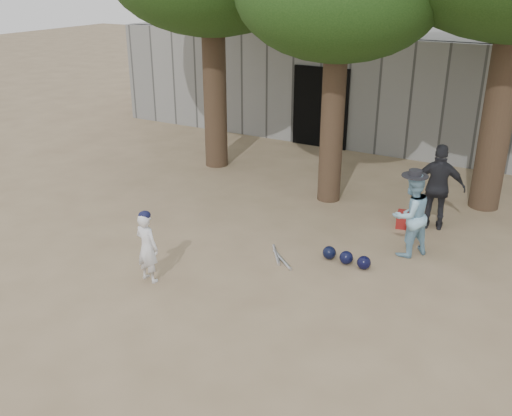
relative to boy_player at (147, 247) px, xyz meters
The scene contains 8 objects.
ground 0.91m from the boy_player, 40.70° to the left, with size 70.00×70.00×0.00m, color #937C5E.
boy_player is the anchor object (origin of this frame).
spectator_blue 4.43m from the boy_player, 41.19° to the left, with size 0.72×0.56×1.48m, color #8FC1DD.
spectator_dark 5.51m from the boy_player, 50.76° to the left, with size 0.97×0.41×1.66m, color black.
red_bag 5.07m from the boy_player, 53.01° to the left, with size 0.42×0.32×0.30m, color maroon.
back_building 10.85m from the boy_player, 87.17° to the left, with size 16.00×5.24×3.00m.
helmet_row 3.31m from the boy_player, 38.99° to the left, with size 0.87×0.29×0.23m.
bat_pile 2.29m from the boy_player, 48.39° to the left, with size 0.70×0.68×0.06m.
Camera 1 is at (4.87, -6.58, 4.59)m, focal length 40.00 mm.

